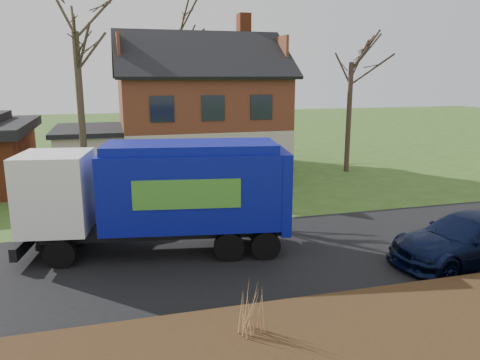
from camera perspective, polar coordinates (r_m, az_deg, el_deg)
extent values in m
plane|color=#33501A|center=(14.89, -2.15, -9.67)|extent=(120.00, 120.00, 0.00)
cube|color=black|center=(14.89, -2.15, -9.64)|extent=(80.00, 7.00, 0.02)
cube|color=black|center=(10.31, 5.19, -19.74)|extent=(80.00, 3.50, 0.30)
cube|color=beige|center=(28.22, -4.88, 3.87)|extent=(9.00, 7.50, 2.70)
cube|color=#512717|center=(27.93, -4.98, 9.45)|extent=(9.00, 7.50, 2.80)
cube|color=brown|center=(29.68, 0.46, 18.12)|extent=(0.70, 0.90, 1.60)
cube|color=beige|center=(27.27, -17.59, 2.90)|extent=(3.50, 5.50, 2.60)
cube|color=black|center=(27.08, -17.79, 5.86)|extent=(3.90, 5.90, 0.24)
cylinder|color=black|center=(15.12, -21.10, -8.32)|extent=(0.96, 0.46, 0.92)
cylinder|color=black|center=(16.83, -19.50, -6.07)|extent=(0.96, 0.46, 0.92)
cylinder|color=black|center=(14.64, -1.38, -8.13)|extent=(0.96, 0.46, 0.92)
cylinder|color=black|center=(16.39, -1.92, -5.82)|extent=(0.96, 0.46, 0.92)
cylinder|color=black|center=(14.77, 3.14, -7.95)|extent=(0.96, 0.46, 0.92)
cylinder|color=black|center=(16.51, 2.10, -5.68)|extent=(0.96, 0.46, 0.92)
cube|color=black|center=(15.40, -8.99, -6.06)|extent=(7.72, 2.32, 0.31)
cube|color=white|center=(15.56, -21.52, -1.32)|extent=(2.38, 2.53, 2.40)
cube|color=black|center=(15.83, -24.97, -0.91)|extent=(0.39, 1.94, 0.80)
cube|color=black|center=(16.33, -24.68, -7.00)|extent=(0.59, 2.23, 0.40)
cube|color=#0B1188|center=(14.99, -5.94, -1.00)|extent=(5.89, 3.12, 2.40)
cube|color=#0B1188|center=(14.73, -6.06, 4.04)|extent=(5.58, 2.81, 0.27)
cube|color=#0B1188|center=(15.29, 4.96, -1.05)|extent=(0.68, 2.29, 2.58)
cube|color=#448E2E|center=(13.88, -6.48, -1.76)|extent=(3.16, 0.56, 0.89)
cube|color=#448E2E|center=(16.07, -6.45, 0.25)|extent=(3.16, 0.56, 0.89)
imported|color=#97999E|center=(17.76, -17.81, -4.11)|extent=(4.45, 1.81, 1.44)
imported|color=black|center=(16.11, 26.05, -6.42)|extent=(5.31, 2.54, 1.49)
cylinder|color=#413727|center=(22.53, -18.76, 7.19)|extent=(0.31, 0.31, 7.52)
cylinder|color=#3E2F25|center=(28.40, 13.12, 7.38)|extent=(0.29, 0.29, 6.38)
cylinder|color=#3A2F23|center=(35.86, -7.22, 10.43)|extent=(0.33, 0.33, 8.60)
cone|color=#AC7C4C|center=(10.19, 1.35, -15.57)|extent=(0.05, 0.05, 1.09)
cone|color=#AC7C4C|center=(10.15, 0.38, -15.69)|extent=(0.05, 0.05, 1.09)
cone|color=#AC7C4C|center=(10.24, 2.30, -15.44)|extent=(0.05, 0.05, 1.09)
cone|color=#AC7C4C|center=(10.31, 1.11, -15.22)|extent=(0.05, 0.05, 1.09)
cone|color=#AC7C4C|center=(10.07, 1.58, -15.92)|extent=(0.05, 0.05, 1.09)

